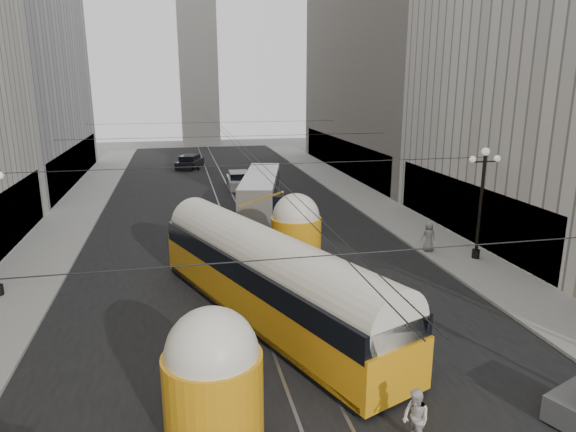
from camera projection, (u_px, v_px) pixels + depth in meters
name	position (u px, v px, depth m)	size (l,w,h in m)	color
road	(231.00, 211.00, 40.80)	(20.00, 85.00, 0.02)	black
sidewalk_left	(79.00, 208.00, 41.65)	(4.00, 72.00, 0.15)	gray
sidewalk_right	(359.00, 195.00, 46.53)	(4.00, 72.00, 0.15)	gray
rail_left	(222.00, 212.00, 40.65)	(0.12, 85.00, 0.04)	gray
rail_right	(240.00, 211.00, 40.95)	(0.12, 85.00, 0.04)	gray
building_right_far	(397.00, 21.00, 55.38)	(12.60, 32.60, 32.60)	#514C47
distant_tower	(197.00, 50.00, 81.91)	(6.00, 6.00, 31.36)	#B2AFA8
lamppost_right_mid	(481.00, 197.00, 28.70)	(1.86, 0.44, 6.37)	black
catenary	(232.00, 139.00, 38.38)	(25.00, 72.00, 0.23)	black
streetcar	(268.00, 276.00, 21.90)	(8.61, 17.10, 3.99)	orange
city_bus	(261.00, 192.00, 40.20)	(5.14, 12.16, 2.99)	#B4B7BA
sedan_white_far	(239.00, 181.00, 49.72)	(2.16, 5.02, 1.57)	silver
sedan_dark_far	(190.00, 162.00, 61.13)	(3.60, 5.33, 1.56)	black
pedestrian_crossing_b	(416.00, 418.00, 14.37)	(0.84, 0.66, 1.73)	beige
pedestrian_sidewalk_right	(429.00, 236.00, 30.62)	(0.89, 0.55, 1.82)	gray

